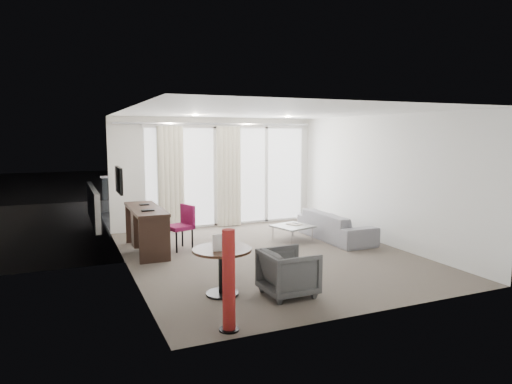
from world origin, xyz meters
name	(u,v)px	position (x,y,z in m)	size (l,w,h in m)	color
floor	(269,255)	(0.00, 0.00, 0.00)	(5.00, 6.00, 0.00)	#554C43
ceiling	(269,112)	(0.00, 0.00, 2.60)	(5.00, 6.00, 0.00)	white
wall_left	(127,192)	(-2.50, 0.00, 1.30)	(0.00, 6.00, 2.60)	silver
wall_right	(381,179)	(2.50, 0.00, 1.30)	(0.00, 6.00, 2.60)	silver
wall_front	(374,210)	(0.00, -3.00, 1.30)	(5.00, 0.00, 2.60)	silver
window_panel	(229,176)	(0.30, 2.98, 1.20)	(4.00, 0.02, 2.38)	white
window_frame	(229,176)	(0.30, 2.97, 1.20)	(4.10, 0.06, 2.44)	white
curtain_left	(171,179)	(-1.15, 2.82, 1.20)	(0.60, 0.20, 2.38)	beige
curtain_right	(229,177)	(0.25, 2.82, 1.20)	(0.60, 0.20, 2.38)	beige
curtain_track	(219,124)	(0.00, 2.82, 2.45)	(4.80, 0.04, 0.04)	#B2B2B7
downlight_a	(195,115)	(-0.90, 1.60, 2.59)	(0.12, 0.12, 0.02)	#FFE0B2
downlight_b	(288,117)	(1.20, 1.60, 2.59)	(0.12, 0.12, 0.02)	#FFE0B2
desk	(146,230)	(-2.02, 1.15, 0.42)	(0.56, 1.78, 0.84)	black
tv	(119,180)	(-2.46, 1.45, 1.35)	(0.05, 0.80, 0.50)	black
desk_chair	(179,228)	(-1.41, 1.05, 0.43)	(0.47, 0.44, 0.86)	maroon
round_table	(222,272)	(-1.48, -1.64, 0.33)	(0.82, 0.82, 0.65)	#331C10
menu_card	(217,247)	(-1.58, -1.76, 0.72)	(0.13, 0.02, 0.23)	white
red_lamp	(229,281)	(-1.79, -2.77, 0.58)	(0.23, 0.23, 1.17)	maroon
tub_armchair	(288,273)	(-0.64, -2.02, 0.32)	(0.68, 0.70, 0.64)	#404041
coffee_table	(292,233)	(0.94, 0.85, 0.16)	(0.71, 0.71, 0.32)	gray
remote	(296,222)	(1.07, 0.97, 0.36)	(0.05, 0.15, 0.02)	black
magazine	(294,223)	(1.02, 0.93, 0.36)	(0.22, 0.28, 0.02)	gray
sofa	(336,226)	(1.84, 0.60, 0.29)	(1.98, 0.77, 0.58)	gray
terrace_slab	(210,217)	(0.30, 4.50, -0.06)	(5.60, 3.00, 0.12)	#4D4D50
rattan_chair_a	(251,202)	(1.21, 3.74, 0.41)	(0.56, 0.56, 0.82)	brown
rattan_chair_b	(253,200)	(1.45, 4.16, 0.38)	(0.52, 0.52, 0.76)	brown
rattan_table	(265,208)	(1.56, 3.62, 0.23)	(0.47, 0.47, 0.47)	brown
balustrade	(196,191)	(0.30, 5.95, 0.50)	(5.50, 0.06, 1.05)	#B2B2B7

